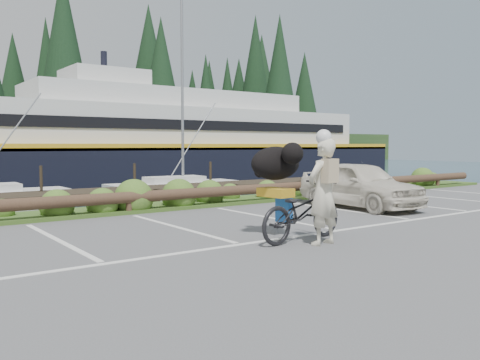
# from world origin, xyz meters

# --- Properties ---
(ground) EXTENTS (72.00, 72.00, 0.00)m
(ground) POSITION_xyz_m (0.00, 0.00, 0.00)
(ground) COLOR #4F4F51
(vegetation_strip) EXTENTS (34.00, 1.60, 0.10)m
(vegetation_strip) POSITION_xyz_m (0.00, 5.30, 0.05)
(vegetation_strip) COLOR #3D5B21
(vegetation_strip) RESTS_ON ground
(log_rail) EXTENTS (32.00, 0.30, 0.60)m
(log_rail) POSITION_xyz_m (0.00, 4.60, 0.00)
(log_rail) COLOR #443021
(log_rail) RESTS_ON ground
(bicycle) EXTENTS (2.22, 0.99, 1.13)m
(bicycle) POSITION_xyz_m (1.16, -0.78, 0.56)
(bicycle) COLOR black
(bicycle) RESTS_ON ground
(cyclist) EXTENTS (0.76, 0.55, 1.95)m
(cyclist) POSITION_xyz_m (1.22, -1.28, 0.98)
(cyclist) COLOR beige
(cyclist) RESTS_ON ground
(dog) EXTENTS (0.70, 1.22, 0.67)m
(dog) POSITION_xyz_m (1.08, -0.10, 1.46)
(dog) COLOR black
(dog) RESTS_ON bicycle
(parked_car) EXTENTS (1.95, 4.13, 1.37)m
(parked_car) POSITION_xyz_m (6.01, 1.99, 0.68)
(parked_car) COLOR beige
(parked_car) RESTS_ON ground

